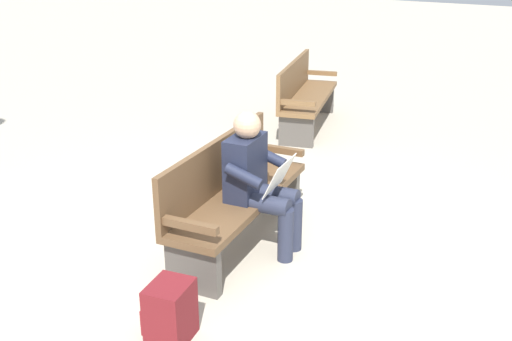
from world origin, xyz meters
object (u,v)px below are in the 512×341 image
object	(u,v)px
bench_near	(233,193)
bench_far	(304,94)
person_seated	(258,179)
backpack	(170,312)

from	to	relation	value
bench_near	bench_far	xyz separation A→B (m)	(-3.23, -0.93, 0.00)
bench_near	bench_far	world-z (taller)	same
bench_near	person_seated	xyz separation A→B (m)	(-0.02, 0.23, 0.17)
bench_far	person_seated	bearing A→B (deg)	5.02
bench_near	person_seated	bearing A→B (deg)	88.89
backpack	bench_far	world-z (taller)	bench_far
bench_far	backpack	bearing A→B (deg)	0.91
backpack	bench_far	xyz separation A→B (m)	(-4.55, -1.28, 0.26)
backpack	bench_near	bearing A→B (deg)	-164.92
bench_near	bench_far	distance (m)	3.36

